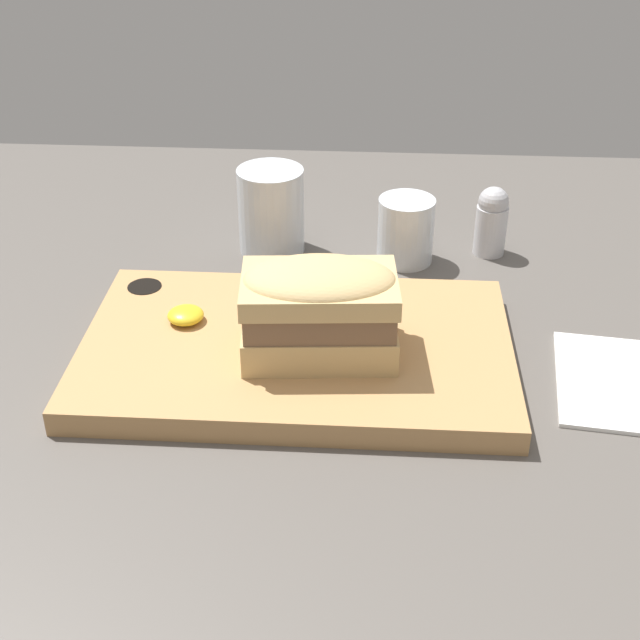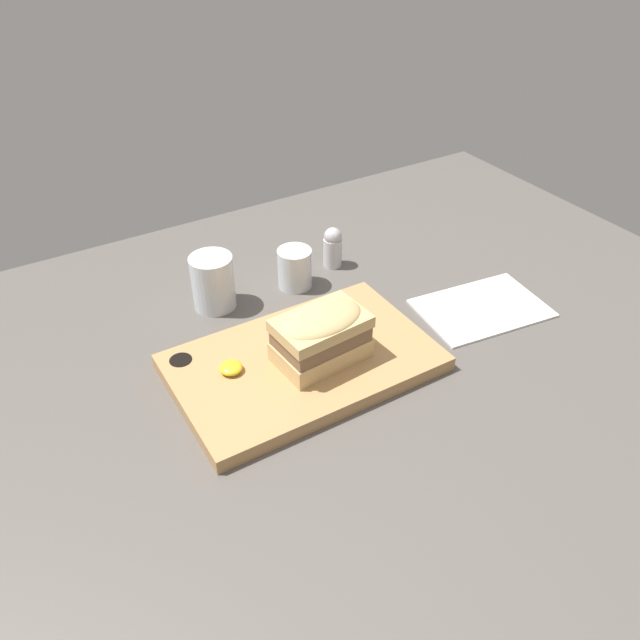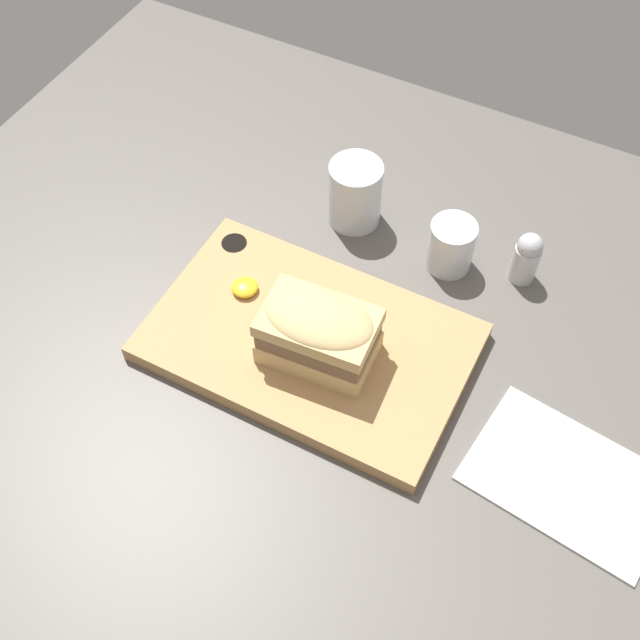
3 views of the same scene
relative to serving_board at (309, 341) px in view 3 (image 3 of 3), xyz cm
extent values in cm
cube|color=#56514C|center=(8.91, -2.56, -2.16)|extent=(140.62, 111.05, 2.00)
cube|color=tan|center=(0.10, -0.05, 0.00)|extent=(38.73, 24.25, 2.31)
cylinder|color=black|center=(-15.87, 8.68, 0.63)|extent=(3.39, 3.39, 1.15)
cube|color=tan|center=(2.26, -1.67, 2.70)|extent=(13.89, 9.43, 3.09)
cube|color=brown|center=(2.26, -1.67, 5.43)|extent=(13.33, 9.05, 2.37)
cube|color=tan|center=(2.26, -1.67, 7.54)|extent=(13.89, 9.43, 1.85)
ellipsoid|color=tan|center=(2.26, -1.67, 8.32)|extent=(13.61, 9.24, 2.78)
ellipsoid|color=gold|center=(-10.47, 2.46, 1.83)|extent=(3.38, 3.38, 1.35)
cylinder|color=silver|center=(-4.62, 22.15, 3.61)|extent=(7.30, 7.30, 9.53)
cylinder|color=silver|center=(-4.62, 22.15, 1.19)|extent=(6.42, 6.42, 4.29)
cylinder|color=silver|center=(10.21, 20.47, 2.45)|extent=(6.12, 6.12, 7.23)
cylinder|color=#5B141E|center=(10.21, 20.47, 1.42)|extent=(5.50, 5.50, 4.76)
cube|color=white|center=(33.95, -2.30, -0.96)|extent=(22.96, 16.89, 0.40)
cylinder|color=silver|center=(19.65, 22.83, 1.63)|extent=(3.50, 3.50, 5.58)
sphere|color=#B7B7BC|center=(19.65, 22.83, 5.03)|extent=(3.32, 3.32, 3.32)
camera|label=1|loc=(6.53, -67.15, 44.90)|focal=50.00mm
camera|label=2|loc=(-34.58, -62.44, 61.40)|focal=35.00mm
camera|label=3|loc=(26.87, -48.63, 81.74)|focal=45.00mm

